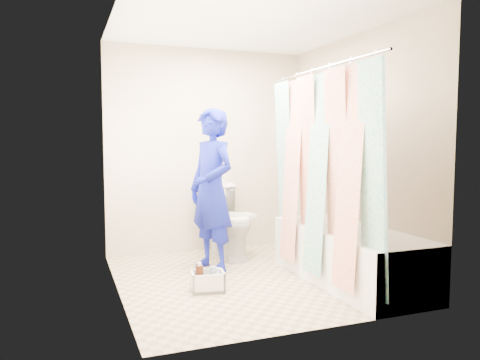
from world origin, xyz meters
name	(u,v)px	position (x,y,z in m)	size (l,w,h in m)	color
floor	(247,279)	(0.00, 0.00, 0.00)	(2.60, 2.60, 0.00)	tan
ceiling	(248,22)	(0.00, 0.00, 2.40)	(2.40, 2.60, 0.02)	white
wall_back	(208,151)	(0.00, 1.30, 1.20)	(2.40, 0.02, 2.40)	beige
wall_front	(318,158)	(0.00, -1.30, 1.20)	(2.40, 0.02, 2.40)	beige
wall_left	(116,155)	(-1.20, 0.00, 1.20)	(0.02, 2.60, 2.40)	beige
wall_right	(356,152)	(1.20, 0.00, 1.20)	(0.02, 2.60, 2.40)	beige
bathtub	(349,254)	(0.85, -0.43, 0.27)	(0.70, 1.75, 0.50)	white
curtain_rod	(321,69)	(0.52, -0.43, 1.95)	(0.02, 0.02, 1.90)	silver
shower_curtain	(319,174)	(0.52, -0.43, 1.02)	(0.06, 1.75, 1.80)	white
toilet	(228,221)	(0.11, 0.90, 0.41)	(0.46, 0.80, 0.82)	silver
tank_lid	(233,216)	(0.13, 0.77, 0.48)	(0.50, 0.22, 0.04)	silver
tank_internals	(216,185)	(0.04, 1.11, 0.81)	(0.20, 0.07, 0.27)	black
plumber	(212,190)	(-0.22, 0.44, 0.82)	(0.60, 0.39, 1.65)	#0E3895
cleaning_caddy	(209,282)	(-0.45, -0.22, 0.08)	(0.32, 0.27, 0.22)	white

